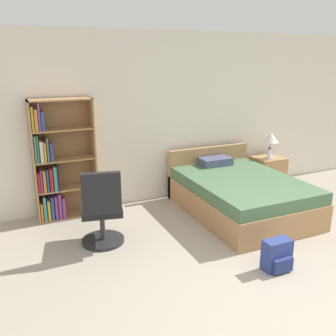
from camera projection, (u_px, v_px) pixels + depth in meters
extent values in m
plane|color=#A39989|center=(307.00, 310.00, 3.41)|extent=(14.00, 14.00, 0.00)
cube|color=silver|center=(165.00, 118.00, 5.86)|extent=(9.00, 0.06, 2.60)
cube|color=#AD7F51|center=(34.00, 163.00, 5.03)|extent=(0.02, 0.29, 1.68)
cube|color=#AD7F51|center=(94.00, 157.00, 5.35)|extent=(0.02, 0.29, 1.68)
cube|color=#936C45|center=(63.00, 158.00, 5.31)|extent=(0.84, 0.01, 1.68)
cube|color=#AD7F51|center=(69.00, 215.00, 5.43)|extent=(0.80, 0.28, 0.02)
cube|color=orange|center=(42.00, 212.00, 5.19)|extent=(0.03, 0.16, 0.26)
cube|color=teal|center=(44.00, 208.00, 5.23)|extent=(0.04, 0.22, 0.35)
cube|color=gold|center=(49.00, 210.00, 5.23)|extent=(0.04, 0.18, 0.29)
cube|color=navy|center=(52.00, 207.00, 5.25)|extent=(0.04, 0.19, 0.33)
cube|color=#7A387F|center=(56.00, 207.00, 5.26)|extent=(0.04, 0.16, 0.34)
cube|color=#7A387F|center=(59.00, 205.00, 5.31)|extent=(0.04, 0.23, 0.36)
cube|color=#7A387F|center=(63.00, 207.00, 5.31)|extent=(0.04, 0.18, 0.30)
cube|color=#AD7F51|center=(67.00, 188.00, 5.31)|extent=(0.80, 0.28, 0.02)
cube|color=maroon|center=(39.00, 182.00, 5.08)|extent=(0.03, 0.19, 0.28)
cube|color=#7A387F|center=(41.00, 180.00, 5.10)|extent=(0.02, 0.20, 0.32)
cube|color=orange|center=(44.00, 180.00, 5.12)|extent=(0.04, 0.23, 0.30)
cube|color=navy|center=(47.00, 180.00, 5.11)|extent=(0.03, 0.16, 0.31)
cube|color=maroon|center=(51.00, 179.00, 5.15)|extent=(0.04, 0.22, 0.32)
cube|color=teal|center=(55.00, 178.00, 5.16)|extent=(0.04, 0.18, 0.34)
cube|color=black|center=(58.00, 177.00, 5.18)|extent=(0.03, 0.21, 0.35)
cube|color=#AD7F51|center=(65.00, 159.00, 5.19)|extent=(0.80, 0.28, 0.02)
cube|color=teal|center=(35.00, 149.00, 4.95)|extent=(0.02, 0.20, 0.36)
cube|color=#2D6638|center=(37.00, 149.00, 4.96)|extent=(0.03, 0.20, 0.37)
cube|color=beige|center=(41.00, 151.00, 4.99)|extent=(0.04, 0.19, 0.28)
cube|color=gold|center=(44.00, 152.00, 5.00)|extent=(0.03, 0.17, 0.27)
cube|color=#665B51|center=(47.00, 149.00, 5.03)|extent=(0.03, 0.23, 0.33)
cube|color=navy|center=(51.00, 152.00, 5.05)|extent=(0.04, 0.21, 0.25)
cube|color=#AD7F51|center=(62.00, 129.00, 5.07)|extent=(0.80, 0.28, 0.02)
cube|color=gold|center=(32.00, 119.00, 4.85)|extent=(0.03, 0.22, 0.33)
cube|color=orange|center=(35.00, 120.00, 4.86)|extent=(0.04, 0.19, 0.29)
cube|color=#7A387F|center=(38.00, 117.00, 4.85)|extent=(0.03, 0.17, 0.37)
cube|color=navy|center=(42.00, 121.00, 4.90)|extent=(0.04, 0.20, 0.25)
cube|color=#AD7F51|center=(60.00, 99.00, 4.95)|extent=(0.84, 0.29, 0.02)
cube|color=#AD7F51|center=(241.00, 201.00, 5.47)|extent=(1.44, 2.01, 0.37)
cube|color=#4C704C|center=(242.00, 184.00, 5.39)|extent=(1.41, 1.97, 0.17)
cube|color=#AD7F51|center=(208.00, 170.00, 6.25)|extent=(1.44, 0.08, 0.79)
cube|color=#4C5175|center=(215.00, 161.00, 6.01)|extent=(0.50, 0.30, 0.12)
cylinder|color=#232326|center=(103.00, 240.00, 4.66)|extent=(0.52, 0.52, 0.04)
cylinder|color=#333338|center=(102.00, 226.00, 4.61)|extent=(0.06, 0.06, 0.36)
cube|color=black|center=(101.00, 208.00, 4.54)|extent=(0.57, 0.57, 0.10)
cube|color=black|center=(101.00, 194.00, 4.20)|extent=(0.45, 0.17, 0.49)
cube|color=#AD7F51|center=(268.00, 172.00, 6.55)|extent=(0.51, 0.43, 0.54)
sphere|color=tan|center=(277.00, 170.00, 6.32)|extent=(0.02, 0.02, 0.02)
cylinder|color=#B2B2B7|center=(269.00, 157.00, 6.43)|extent=(0.17, 0.17, 0.02)
cylinder|color=#B2B2B7|center=(270.00, 150.00, 6.39)|extent=(0.02, 0.02, 0.26)
cone|color=white|center=(271.00, 137.00, 6.33)|extent=(0.26, 0.26, 0.17)
cylinder|color=silver|center=(269.00, 154.00, 6.31)|extent=(0.07, 0.07, 0.19)
cylinder|color=#2D2D33|center=(270.00, 148.00, 6.28)|extent=(0.05, 0.05, 0.02)
cube|color=navy|center=(277.00, 254.00, 4.03)|extent=(0.31, 0.16, 0.34)
cube|color=navy|center=(283.00, 265.00, 3.96)|extent=(0.23, 0.06, 0.15)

